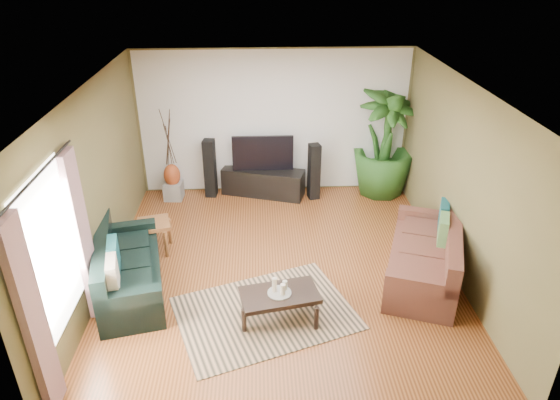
{
  "coord_description": "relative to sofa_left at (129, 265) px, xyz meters",
  "views": [
    {
      "loc": [
        -0.29,
        -6.08,
        4.29
      ],
      "look_at": [
        0.0,
        0.2,
        1.05
      ],
      "focal_mm": 32.0,
      "sensor_mm": 36.0,
      "label": 1
    }
  ],
  "objects": [
    {
      "name": "candle_mid",
      "position": [
        2.05,
        -0.71,
        0.06
      ],
      "size": [
        0.06,
        0.06,
        0.15
      ],
      "primitive_type": "cylinder",
      "color": "silver",
      "rests_on": "candle_tray"
    },
    {
      "name": "television",
      "position": [
        1.86,
        2.91,
        0.42
      ],
      "size": [
        1.13,
        0.06,
        0.67
      ],
      "primitive_type": "cube",
      "color": "black",
      "rests_on": "tv_stand"
    },
    {
      "name": "curtain_rod",
      "position": [
        -0.36,
        -1.19,
        1.87
      ],
      "size": [
        0.03,
        1.9,
        0.03
      ],
      "primitive_type": "cylinder",
      "rotation": [
        1.57,
        0.0,
        0.0
      ],
      "color": "black",
      "rests_on": "ground"
    },
    {
      "name": "wall_right",
      "position": [
        4.57,
        0.41,
        0.92
      ],
      "size": [
        0.0,
        5.5,
        5.5
      ],
      "primitive_type": "plane",
      "rotation": [
        1.57,
        0.0,
        -1.57
      ],
      "color": "brown",
      "rests_on": "ground"
    },
    {
      "name": "side_table",
      "position": [
        0.15,
        1.03,
        -0.18
      ],
      "size": [
        0.57,
        0.57,
        0.5
      ],
      "primitive_type": "cube",
      "rotation": [
        0.0,
        0.0,
        0.25
      ],
      "color": "#945530",
      "rests_on": "floor"
    },
    {
      "name": "speaker_left",
      "position": [
        0.87,
        2.91,
        0.13
      ],
      "size": [
        0.23,
        0.25,
        1.12
      ],
      "primitive_type": "cube",
      "rotation": [
        0.0,
        0.0,
        -0.14
      ],
      "color": "black",
      "rests_on": "floor"
    },
    {
      "name": "speaker_right",
      "position": [
        2.8,
        2.73,
        0.11
      ],
      "size": [
        0.23,
        0.25,
        1.07
      ],
      "primitive_type": "cube",
      "rotation": [
        0.0,
        0.0,
        0.22
      ],
      "color": "black",
      "rests_on": "floor"
    },
    {
      "name": "potted_plant",
      "position": [
        4.11,
        2.91,
        0.6
      ],
      "size": [
        1.52,
        1.52,
        2.04
      ],
      "primitive_type": "imported",
      "rotation": [
        0.0,
        0.0,
        0.43
      ],
      "color": "#23511B",
      "rests_on": "floor"
    },
    {
      "name": "curtain_far",
      "position": [
        -0.36,
        -0.44,
        0.72
      ],
      "size": [
        0.08,
        0.35,
        2.2
      ],
      "primitive_type": "cube",
      "color": "gray",
      "rests_on": "ground"
    },
    {
      "name": "sofa_right",
      "position": [
        4.09,
        0.15,
        0.0
      ],
      "size": [
        1.53,
        2.19,
        0.85
      ],
      "primitive_type": "cube",
      "rotation": [
        0.0,
        0.0,
        -1.92
      ],
      "color": "#562E24",
      "rests_on": "floor"
    },
    {
      "name": "wall_left",
      "position": [
        -0.43,
        0.41,
        0.92
      ],
      "size": [
        0.0,
        5.5,
        5.5
      ],
      "primitive_type": "plane",
      "rotation": [
        1.57,
        0.0,
        1.57
      ],
      "color": "brown",
      "rests_on": "ground"
    },
    {
      "name": "backwall_panel",
      "position": [
        2.07,
        3.15,
        0.93
      ],
      "size": [
        4.9,
        0.0,
        4.9
      ],
      "primitive_type": "plane",
      "rotation": [
        1.57,
        0.0,
        0.0
      ],
      "color": "white",
      "rests_on": "ground"
    },
    {
      "name": "coffee_table",
      "position": [
        2.01,
        -0.67,
        -0.23
      ],
      "size": [
        1.06,
        0.72,
        0.4
      ],
      "primitive_type": "cube",
      "rotation": [
        0.0,
        0.0,
        0.2
      ],
      "color": "black",
      "rests_on": "floor"
    },
    {
      "name": "pedestal",
      "position": [
        0.17,
        2.81,
        -0.26
      ],
      "size": [
        0.35,
        0.35,
        0.33
      ],
      "primitive_type": "cube",
      "rotation": [
        0.0,
        0.0,
        -0.07
      ],
      "color": "gray",
      "rests_on": "floor"
    },
    {
      "name": "area_rug",
      "position": [
        1.82,
        -0.57,
        -0.42
      ],
      "size": [
        2.61,
        2.22,
        0.01
      ],
      "primitive_type": "cube",
      "rotation": [
        0.0,
        0.0,
        0.35
      ],
      "color": "tan",
      "rests_on": "floor"
    },
    {
      "name": "window_pane",
      "position": [
        -0.41,
        -1.19,
        0.97
      ],
      "size": [
        0.0,
        1.8,
        1.8
      ],
      "primitive_type": "plane",
      "rotation": [
        1.57,
        0.0,
        1.57
      ],
      "color": "white",
      "rests_on": "ground"
    },
    {
      "name": "floor",
      "position": [
        2.07,
        0.41,
        -0.42
      ],
      "size": [
        5.5,
        5.5,
        0.0
      ],
      "primitive_type": "plane",
      "color": "#955026",
      "rests_on": "ground"
    },
    {
      "name": "ceiling",
      "position": [
        2.07,
        0.41,
        2.28
      ],
      "size": [
        5.5,
        5.5,
        0.0
      ],
      "primitive_type": "plane",
      "rotation": [
        3.14,
        0.0,
        0.0
      ],
      "color": "white",
      "rests_on": "ground"
    },
    {
      "name": "vase",
      "position": [
        0.17,
        2.81,
        0.06
      ],
      "size": [
        0.3,
        0.3,
        0.42
      ],
      "primitive_type": "ellipsoid",
      "color": "#933C1A",
      "rests_on": "pedestal"
    },
    {
      "name": "plant_pot",
      "position": [
        4.11,
        2.91,
        -0.28
      ],
      "size": [
        0.38,
        0.38,
        0.29
      ],
      "primitive_type": "cylinder",
      "color": "black",
      "rests_on": "floor"
    },
    {
      "name": "wall_back",
      "position": [
        2.07,
        3.16,
        0.93
      ],
      "size": [
        5.0,
        0.0,
        5.0
      ],
      "primitive_type": "plane",
      "rotation": [
        1.57,
        0.0,
        0.0
      ],
      "color": "brown",
      "rests_on": "ground"
    },
    {
      "name": "wall_front",
      "position": [
        2.07,
        -2.34,
        0.93
      ],
      "size": [
        5.0,
        0.0,
        5.0
      ],
      "primitive_type": "plane",
      "rotation": [
        -1.57,
        0.0,
        0.0
      ],
      "color": "brown",
      "rests_on": "ground"
    },
    {
      "name": "curtain_near",
      "position": [
        -0.36,
        -1.94,
        0.72
      ],
      "size": [
        0.08,
        0.35,
        2.2
      ],
      "primitive_type": "cube",
      "color": "gray",
      "rests_on": "ground"
    },
    {
      "name": "candle_tray",
      "position": [
        2.01,
        -0.67,
        -0.02
      ],
      "size": [
        0.3,
        0.3,
        0.01
      ],
      "primitive_type": "cylinder",
      "color": "gray",
      "rests_on": "coffee_table"
    },
    {
      "name": "candle_short",
      "position": [
        2.08,
        -0.61,
        0.05
      ],
      "size": [
        0.06,
        0.06,
        0.12
      ],
      "primitive_type": "cylinder",
      "color": "beige",
      "rests_on": "candle_tray"
    },
    {
      "name": "sofa_left",
      "position": [
        0.0,
        0.0,
        0.0
      ],
      "size": [
        1.18,
        1.99,
        0.85
      ],
      "primitive_type": "cube",
      "rotation": [
        0.0,
        0.0,
        1.79
      ],
      "color": "black",
      "rests_on": "floor"
    },
    {
      "name": "tv_stand",
      "position": [
        1.86,
        2.91,
        -0.17
      ],
      "size": [
        1.6,
        0.9,
        0.51
      ],
      "primitive_type": "cube",
      "rotation": [
        0.0,
        0.0,
        -0.3
      ],
      "color": "black",
      "rests_on": "floor"
    },
    {
      "name": "candle_tall",
      "position": [
        1.95,
        -0.64,
        0.08
      ],
      "size": [
        0.06,
        0.06,
        0.19
      ],
      "primitive_type": "cylinder",
      "color": "beige",
      "rests_on": "candle_tray"
    }
  ]
}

